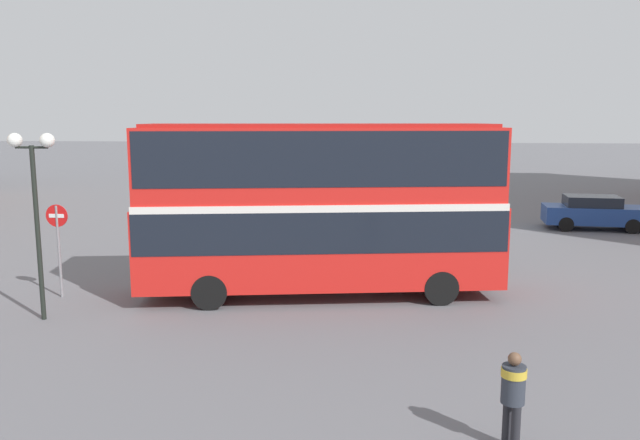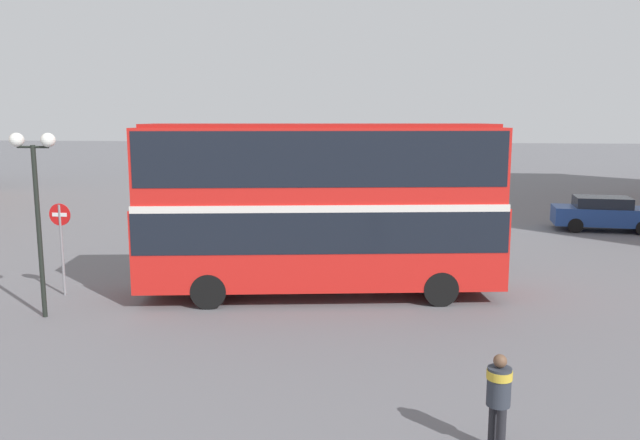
% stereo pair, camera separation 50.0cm
% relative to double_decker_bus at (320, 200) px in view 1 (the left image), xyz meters
% --- Properties ---
extents(ground_plane, '(240.00, 240.00, 0.00)m').
position_rel_double_decker_bus_xyz_m(ground_plane, '(-1.88, 0.58, -2.81)').
color(ground_plane, slate).
extents(double_decker_bus, '(10.48, 4.27, 4.95)m').
position_rel_double_decker_bus_xyz_m(double_decker_bus, '(0.00, 0.00, 0.00)').
color(double_decker_bus, red).
rests_on(double_decker_bus, ground_plane).
extents(pedestrian_foreground, '(0.51, 0.51, 1.57)m').
position_rel_double_decker_bus_xyz_m(pedestrian_foreground, '(3.88, -8.16, -1.85)').
color(pedestrian_foreground, '#232328').
rests_on(pedestrian_foreground, ground_plane).
extents(parked_car_kerb_near, '(4.69, 2.28, 1.56)m').
position_rel_double_decker_bus_xyz_m(parked_car_kerb_near, '(11.46, 12.34, -2.01)').
color(parked_car_kerb_near, navy).
rests_on(parked_car_kerb_near, ground_plane).
extents(parked_car_kerb_far, '(4.38, 1.96, 1.43)m').
position_rel_double_decker_bus_xyz_m(parked_car_kerb_far, '(-3.13, 18.27, -2.09)').
color(parked_car_kerb_far, silver).
rests_on(parked_car_kerb_far, ground_plane).
extents(street_lamp_twin_globe, '(1.20, 0.36, 4.74)m').
position_rel_double_decker_bus_xyz_m(street_lamp_twin_globe, '(-6.81, -2.94, 0.80)').
color(street_lamp_twin_globe, black).
rests_on(street_lamp_twin_globe, ground_plane).
extents(no_entry_sign, '(0.64, 0.08, 2.69)m').
position_rel_double_decker_bus_xyz_m(no_entry_sign, '(-7.38, -0.97, -1.00)').
color(no_entry_sign, gray).
rests_on(no_entry_sign, ground_plane).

